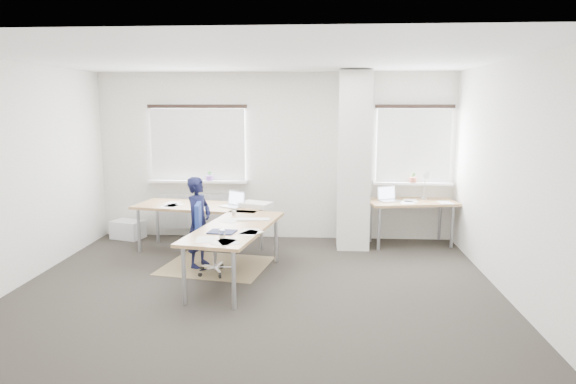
# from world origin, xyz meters

# --- Properties ---
(ground) EXTENTS (6.00, 6.00, 0.00)m
(ground) POSITION_xyz_m (0.00, 0.00, 0.00)
(ground) COLOR #292521
(ground) RESTS_ON ground
(room_shell) EXTENTS (6.04, 5.04, 2.82)m
(room_shell) POSITION_xyz_m (0.18, 0.45, 1.75)
(room_shell) COLOR beige
(room_shell) RESTS_ON ground
(floor_mat) EXTENTS (1.62, 1.44, 0.01)m
(floor_mat) POSITION_xyz_m (-0.70, 0.82, 0.00)
(floor_mat) COLOR olive
(floor_mat) RESTS_ON ground
(white_crate) EXTENTS (0.59, 0.49, 0.31)m
(white_crate) POSITION_xyz_m (-2.52, 2.25, 0.15)
(white_crate) COLOR white
(white_crate) RESTS_ON ground
(desk_main) EXTENTS (2.40, 2.98, 0.96)m
(desk_main) POSITION_xyz_m (-0.65, 0.90, 0.69)
(desk_main) COLOR olive
(desk_main) RESTS_ON ground
(desk_side) EXTENTS (1.50, 0.93, 1.22)m
(desk_side) POSITION_xyz_m (2.25, 2.15, 0.69)
(desk_side) COLOR olive
(desk_side) RESTS_ON ground
(task_chair) EXTENTS (0.53, 0.52, 0.97)m
(task_chair) POSITION_xyz_m (-0.67, 0.50, 0.27)
(task_chair) COLOR navy
(task_chair) RESTS_ON ground
(person) EXTENTS (0.44, 0.54, 1.28)m
(person) POSITION_xyz_m (-0.92, 0.80, 0.64)
(person) COLOR black
(person) RESTS_ON ground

